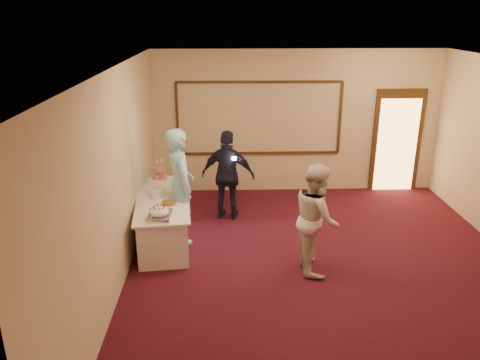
% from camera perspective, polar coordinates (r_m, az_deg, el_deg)
% --- Properties ---
extents(floor, '(7.00, 7.00, 0.00)m').
position_cam_1_polar(floor, '(7.28, 10.62, -11.01)').
color(floor, black).
rests_on(floor, ground).
extents(room_walls, '(6.04, 7.04, 3.02)m').
position_cam_1_polar(room_walls, '(6.49, 11.74, 4.54)').
color(room_walls, beige).
rests_on(room_walls, floor).
extents(wall_molding, '(3.45, 0.04, 1.55)m').
position_cam_1_polar(wall_molding, '(9.81, 2.35, 7.52)').
color(wall_molding, '#372310').
rests_on(wall_molding, room_walls).
extents(doorway, '(1.05, 0.07, 2.20)m').
position_cam_1_polar(doorway, '(10.55, 18.55, 4.48)').
color(doorway, '#372310').
rests_on(doorway, floor).
extents(buffet_table, '(1.08, 2.28, 0.77)m').
position_cam_1_polar(buffet_table, '(8.06, -9.28, -4.65)').
color(buffet_table, white).
rests_on(buffet_table, floor).
extents(pavlova_tray, '(0.36, 0.50, 0.18)m').
position_cam_1_polar(pavlova_tray, '(7.12, -9.80, -4.02)').
color(pavlova_tray, silver).
rests_on(pavlova_tray, buffet_table).
extents(cupcake_stand, '(0.29, 0.29, 0.42)m').
position_cam_1_polar(cupcake_stand, '(8.78, -9.77, 1.15)').
color(cupcake_stand, pink).
rests_on(cupcake_stand, buffet_table).
extents(plate_stack_a, '(0.18, 0.18, 0.15)m').
position_cam_1_polar(plate_stack_a, '(7.89, -10.09, -1.64)').
color(plate_stack_a, white).
rests_on(plate_stack_a, buffet_table).
extents(plate_stack_b, '(0.20, 0.20, 0.17)m').
position_cam_1_polar(plate_stack_b, '(8.12, -7.69, -0.81)').
color(plate_stack_b, white).
rests_on(plate_stack_b, buffet_table).
extents(tart, '(0.26, 0.26, 0.05)m').
position_cam_1_polar(tart, '(7.60, -8.70, -2.79)').
color(tart, white).
rests_on(tart, buffet_table).
extents(man, '(0.68, 0.83, 1.95)m').
position_cam_1_polar(man, '(7.80, -7.31, -0.72)').
color(man, '#95D3F0').
rests_on(man, floor).
extents(woman, '(0.65, 0.82, 1.66)m').
position_cam_1_polar(woman, '(6.99, 9.31, -4.60)').
color(woman, silver).
rests_on(woman, floor).
extents(guest, '(1.05, 0.61, 1.69)m').
position_cam_1_polar(guest, '(8.62, -1.47, 0.56)').
color(guest, black).
rests_on(guest, floor).
extents(camera_flash, '(0.08, 0.05, 0.05)m').
position_cam_1_polar(camera_flash, '(8.29, -0.73, 2.65)').
color(camera_flash, white).
rests_on(camera_flash, guest).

